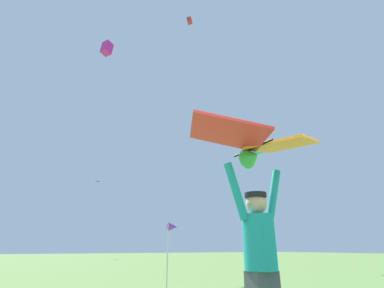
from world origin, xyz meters
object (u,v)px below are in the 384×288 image
distant_kite_magenta_low_right (107,48)px  marker_flag (172,231)px  distant_kite_purple_overhead_distant (98,181)px  distant_kite_teal_mid_right (257,145)px  kite_flyer_person (260,258)px  held_stunt_kite (256,144)px  distant_kite_red_far_center (189,21)px

distant_kite_magenta_low_right → marker_flag: distant_kite_magenta_low_right is taller
distant_kite_purple_overhead_distant → distant_kite_magenta_low_right: 17.91m
distant_kite_teal_mid_right → marker_flag: size_ratio=0.65×
kite_flyer_person → distant_kite_magenta_low_right: 26.68m
held_stunt_kite → marker_flag: held_stunt_kite is taller
kite_flyer_person → distant_kite_teal_mid_right: 15.74m
marker_flag → distant_kite_purple_overhead_distant: bearing=84.8°
held_stunt_kite → distant_kite_purple_overhead_distant: (4.06, 35.18, 7.04)m
held_stunt_kite → distant_kite_red_far_center: 26.50m
distant_kite_purple_overhead_distant → distant_kite_teal_mid_right: 25.23m
marker_flag → held_stunt_kite: bearing=-104.4°
kite_flyer_person → distant_kite_teal_mid_right: distant_kite_teal_mid_right is taller
distant_kite_magenta_low_right → held_stunt_kite: bearing=-92.8°
kite_flyer_person → distant_kite_purple_overhead_distant: 36.30m
distant_kite_teal_mid_right → distant_kite_purple_overhead_distant: bearing=103.0°
distant_kite_teal_mid_right → distant_kite_magenta_low_right: bearing=132.6°
held_stunt_kite → distant_kite_teal_mid_right: distant_kite_teal_mid_right is taller
distant_kite_purple_overhead_distant → distant_kite_red_far_center: (3.62, -18.85, 12.37)m
distant_kite_purple_overhead_distant → distant_kite_magenta_low_right: (-3.06, -15.03, 9.26)m
distant_kite_teal_mid_right → distant_kite_magenta_low_right: size_ratio=0.86×
distant_kite_red_far_center → kite_flyer_person: bearing=-115.3°
held_stunt_kite → distant_kite_magenta_low_right: distant_kite_magenta_low_right is taller
kite_flyer_person → distant_kite_red_far_center: (7.68, 16.26, 20.65)m
kite_flyer_person → distant_kite_magenta_low_right: size_ratio=1.47×
distant_kite_red_far_center → marker_flag: 23.77m
held_stunt_kite → kite_flyer_person: bearing=89.7°
kite_flyer_person → held_stunt_kite: size_ratio=1.05×
held_stunt_kite → distant_kite_purple_overhead_distant: size_ratio=3.43×
distant_kite_teal_mid_right → marker_flag: 11.53m
distant_kite_teal_mid_right → distant_kite_red_far_center: size_ratio=1.40×
distant_kite_teal_mid_right → distant_kite_red_far_center: 15.46m
kite_flyer_person → distant_kite_red_far_center: distant_kite_red_far_center is taller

